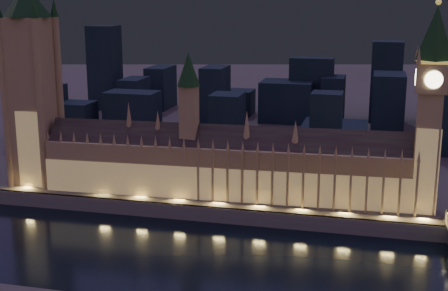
# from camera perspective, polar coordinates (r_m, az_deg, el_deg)

# --- Properties ---
(ground_plane) EXTENTS (2000.00, 2000.00, 0.00)m
(ground_plane) POSITION_cam_1_polar(r_m,az_deg,el_deg) (292.39, -3.58, -9.68)
(ground_plane) COLOR black
(ground_plane) RESTS_ON ground
(north_bank) EXTENTS (2000.00, 960.00, 8.00)m
(north_bank) POSITION_cam_1_polar(r_m,az_deg,el_deg) (788.30, 7.77, 5.30)
(north_bank) COLOR #3C4331
(north_bank) RESTS_ON ground
(embankment_wall) EXTENTS (2000.00, 2.50, 8.00)m
(embankment_wall) POSITION_cam_1_polar(r_m,az_deg,el_deg) (327.53, -1.44, -6.30)
(embankment_wall) COLOR #4B5358
(embankment_wall) RESTS_ON ground
(palace_of_westminster) EXTENTS (202.00, 28.21, 78.00)m
(palace_of_westminster) POSITION_cam_1_polar(r_m,az_deg,el_deg) (339.29, -0.08, -1.63)
(palace_of_westminster) COLOR #957B4D
(palace_of_westminster) RESTS_ON north_bank
(victoria_tower) EXTENTS (31.68, 31.68, 125.51)m
(victoria_tower) POSITION_cam_1_polar(r_m,az_deg,el_deg) (373.94, -17.21, 6.06)
(victoria_tower) COLOR #957B4D
(victoria_tower) RESTS_ON north_bank
(elizabeth_tower) EXTENTS (18.00, 18.00, 109.22)m
(elizabeth_tower) POSITION_cam_1_polar(r_m,az_deg,el_deg) (322.52, 18.44, 4.60)
(elizabeth_tower) COLOR #957B4D
(elizabeth_tower) RESTS_ON north_bank
(city_backdrop) EXTENTS (462.63, 215.63, 79.69)m
(city_backdrop) POSITION_cam_1_polar(r_m,az_deg,el_deg) (513.08, 8.32, 3.91)
(city_backdrop) COLOR black
(city_backdrop) RESTS_ON north_bank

